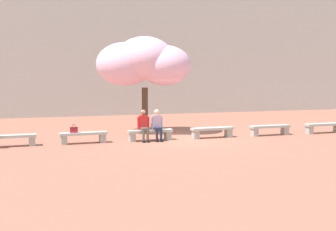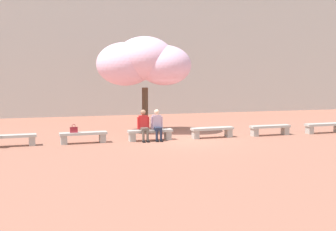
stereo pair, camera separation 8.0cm
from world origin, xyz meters
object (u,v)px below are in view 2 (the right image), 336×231
object	(u,v)px
stone_bench_near_west	(83,136)
person_seated_left	(144,124)
stone_bench_near_east	(212,131)
handbag	(74,129)
cherry_tree_main	(144,62)
person_seated_right	(157,124)
stone_bench_center	(150,133)
stone_bench_far_east	(324,126)
stone_bench_east_end	(270,129)
stone_bench_west_end	(11,139)

from	to	relation	value
stone_bench_near_west	person_seated_left	bearing A→B (deg)	-1.25
stone_bench_near_west	stone_bench_near_east	distance (m)	5.48
stone_bench_near_west	handbag	xyz separation A→B (m)	(-0.37, -0.02, 0.27)
cherry_tree_main	stone_bench_near_east	bearing A→B (deg)	-41.52
person_seated_left	stone_bench_near_west	bearing A→B (deg)	178.75
stone_bench_near_east	person_seated_right	xyz separation A→B (m)	(-2.45, -0.05, 0.39)
stone_bench_near_east	stone_bench_center	bearing A→B (deg)	180.00
person_seated_left	person_seated_right	size ratio (longest dim) A/B	1.00
stone_bench_center	stone_bench_near_east	world-z (taller)	same
handbag	stone_bench_center	bearing A→B (deg)	0.42
stone_bench_center	stone_bench_far_east	distance (m)	8.22
stone_bench_center	stone_bench_east_end	xyz separation A→B (m)	(5.48, 0.00, 0.00)
stone_bench_west_end	person_seated_left	distance (m)	5.21
stone_bench_center	person_seated_right	size ratio (longest dim) A/B	1.47
stone_bench_west_end	stone_bench_near_west	size ratio (longest dim) A/B	1.00
stone_bench_west_end	person_seated_right	distance (m)	5.78
stone_bench_center	handbag	world-z (taller)	handbag
stone_bench_far_east	cherry_tree_main	xyz separation A→B (m)	(-7.99, 2.22, 2.93)
stone_bench_near_east	person_seated_right	distance (m)	2.49
stone_bench_west_end	person_seated_right	bearing A→B (deg)	-0.53
stone_bench_west_end	stone_bench_center	size ratio (longest dim) A/B	1.00
handbag	stone_bench_west_end	bearing A→B (deg)	179.45
stone_bench_east_end	person_seated_right	distance (m)	5.21
stone_bench_west_end	stone_bench_far_east	xyz separation A→B (m)	(13.70, 0.00, 0.00)
stone_bench_west_end	handbag	distance (m)	2.38
stone_bench_near_west	person_seated_left	world-z (taller)	person_seated_left
person_seated_right	stone_bench_west_end	bearing A→B (deg)	179.47
handbag	stone_bench_east_end	bearing A→B (deg)	0.15
stone_bench_center	person_seated_left	world-z (taller)	person_seated_left
stone_bench_far_east	handbag	size ratio (longest dim) A/B	5.58
stone_bench_east_end	stone_bench_far_east	xyz separation A→B (m)	(2.74, 0.00, 0.00)
stone_bench_west_end	stone_bench_center	world-z (taller)	same
stone_bench_center	cherry_tree_main	xyz separation A→B (m)	(0.23, 2.22, 2.93)
stone_bench_west_end	stone_bench_east_end	bearing A→B (deg)	0.00
stone_bench_east_end	person_seated_left	size ratio (longest dim) A/B	1.47
stone_bench_west_end	person_seated_left	bearing A→B (deg)	-0.59
stone_bench_east_end	person_seated_right	world-z (taller)	person_seated_right
stone_bench_near_east	cherry_tree_main	world-z (taller)	cherry_tree_main
stone_bench_far_east	person_seated_left	size ratio (longest dim) A/B	1.47
stone_bench_center	person_seated_left	distance (m)	0.49
person_seated_right	stone_bench_center	bearing A→B (deg)	169.37
person_seated_right	cherry_tree_main	world-z (taller)	cherry_tree_main
stone_bench_far_east	handbag	bearing A→B (deg)	-179.89
stone_bench_near_west	stone_bench_center	distance (m)	2.74
stone_bench_near_east	person_seated_right	bearing A→B (deg)	-178.75
stone_bench_near_west	person_seated_right	distance (m)	3.05
stone_bench_near_west	stone_bench_center	xyz separation A→B (m)	(2.74, 0.00, 0.00)
stone_bench_near_east	person_seated_left	size ratio (longest dim) A/B	1.47
stone_bench_near_west	stone_bench_near_east	size ratio (longest dim) A/B	1.00
stone_bench_near_west	stone_bench_near_east	world-z (taller)	same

